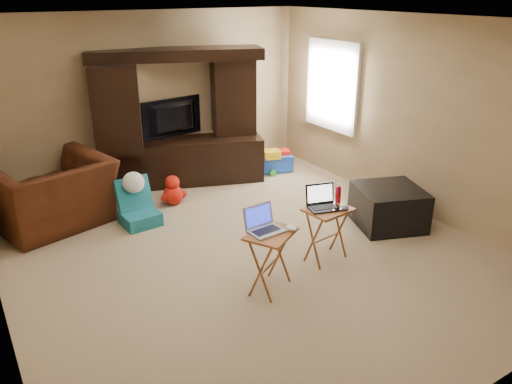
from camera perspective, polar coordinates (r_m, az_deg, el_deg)
floor at (r=5.72m, az=-1.07°, el=-6.78°), size 5.50×5.50×0.00m
ceiling at (r=5.01m, az=-1.29°, el=19.08°), size 5.50×5.50×0.00m
wall_back at (r=7.65m, az=-12.02°, el=10.29°), size 5.00×0.00×5.00m
wall_front at (r=3.36m, az=23.94°, el=-6.92°), size 5.00×0.00×5.00m
wall_right at (r=6.81m, az=17.36°, el=8.32°), size 0.00×5.50×5.50m
window_pane at (r=7.84m, az=8.78°, el=11.92°), size 0.00×1.20×1.20m
window_frame at (r=7.83m, az=8.67°, el=11.91°), size 0.06×1.14×1.34m
entertainment_center at (r=7.51m, az=-8.75°, el=8.33°), size 2.50×1.39×2.00m
television at (r=7.66m, az=-9.23°, el=8.26°), size 1.02×0.28×0.58m
recliner at (r=6.63m, az=-22.25°, el=-0.23°), size 1.56×1.44×0.85m
child_rocker at (r=6.39m, az=-13.24°, el=-1.25°), size 0.48×0.53×0.59m
plush_toy at (r=6.94m, az=-9.49°, el=0.27°), size 0.38×0.32×0.42m
push_toy at (r=8.09m, az=2.35°, el=3.65°), size 0.61×0.51×0.39m
ottoman at (r=6.44m, az=14.89°, el=-1.64°), size 0.99×0.99×0.50m
tray_table_left at (r=4.91m, az=1.65°, el=-7.90°), size 0.61×0.57×0.62m
tray_table_right at (r=5.48m, az=8.08°, el=-4.81°), size 0.51×0.43×0.61m
laptop_left at (r=4.71m, az=1.20°, el=-3.31°), size 0.35×0.29×0.24m
laptop_right at (r=5.29m, az=7.85°, el=-0.73°), size 0.38×0.34×0.24m
mouse_left at (r=4.80m, az=4.05°, el=-4.15°), size 0.10×0.14×0.05m
mouse_right at (r=5.33m, az=10.17°, el=-1.78°), size 0.12×0.15×0.05m
water_bottle at (r=5.49m, az=9.38°, el=-0.24°), size 0.06×0.06×0.19m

